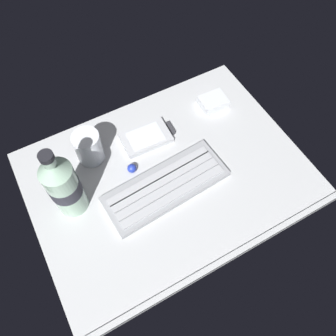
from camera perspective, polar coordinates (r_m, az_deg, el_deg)
The scene contains 7 objects.
ground_plane at distance 79.93cm, azimuth 0.08°, elevation -1.55°, with size 64.00×48.00×2.80cm.
keyboard at distance 76.82cm, azimuth -0.34°, elevation -3.07°, with size 29.68×12.93×1.70cm.
handheld_device at distance 84.20cm, azimuth -3.39°, elevation 5.36°, with size 13.05×8.16×1.50cm.
juice_cup at distance 80.51cm, azimuth -13.37°, elevation 3.35°, with size 6.40×6.40×8.50cm.
water_bottle at distance 70.88cm, azimuth -17.43°, elevation -2.92°, with size 6.73×6.73×20.80cm.
charger_block at distance 91.26cm, azimuth 7.74°, elevation 11.12°, with size 7.00×5.60×2.40cm, color silver.
trackball_mouse at distance 79.15cm, azimuth -6.20°, elevation -0.05°, with size 2.20×2.20×2.20cm, color #2338B2.
Camera 1 is at (-18.39, -33.41, 69.37)cm, focal length 35.66 mm.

